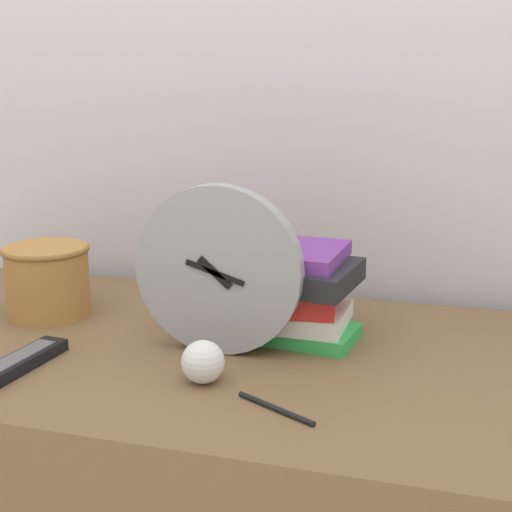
# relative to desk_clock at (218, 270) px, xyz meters

# --- Properties ---
(wall_back) EXTENTS (6.00, 0.04, 2.40)m
(wall_back) POSITION_rel_desk_clock_xyz_m (-0.02, 0.44, 0.29)
(wall_back) COLOR silver
(wall_back) RESTS_ON ground_plane
(desk_clock) EXTENTS (0.29, 0.04, 0.29)m
(desk_clock) POSITION_rel_desk_clock_xyz_m (0.00, 0.00, 0.00)
(desk_clock) COLOR #99999E
(desk_clock) RESTS_ON desk
(book_stack) EXTENTS (0.25, 0.21, 0.16)m
(book_stack) POSITION_rel_desk_clock_xyz_m (0.09, 0.11, -0.06)
(book_stack) COLOR green
(book_stack) RESTS_ON desk
(basket) EXTENTS (0.17, 0.17, 0.14)m
(basket) POSITION_rel_desk_clock_xyz_m (-0.39, 0.09, -0.07)
(basket) COLOR #B27A3D
(basket) RESTS_ON desk
(tv_remote) EXTENTS (0.07, 0.20, 0.02)m
(tv_remote) POSITION_rel_desk_clock_xyz_m (-0.29, -0.16, -0.13)
(tv_remote) COLOR black
(tv_remote) RESTS_ON desk
(crumpled_paper_ball) EXTENTS (0.07, 0.07, 0.07)m
(crumpled_paper_ball) POSITION_rel_desk_clock_xyz_m (0.02, -0.13, -0.11)
(crumpled_paper_ball) COLOR white
(crumpled_paper_ball) RESTS_ON desk
(pen) EXTENTS (0.13, 0.07, 0.01)m
(pen) POSITION_rel_desk_clock_xyz_m (0.15, -0.19, -0.14)
(pen) COLOR black
(pen) RESTS_ON desk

